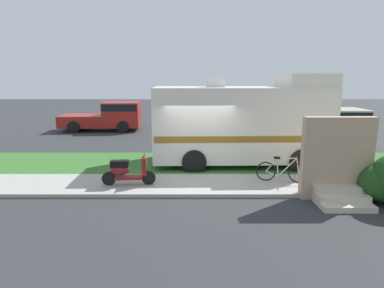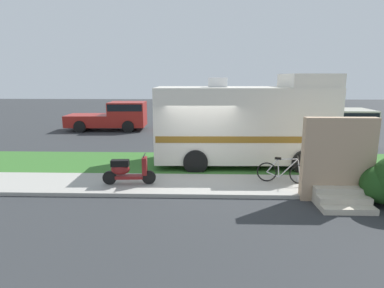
% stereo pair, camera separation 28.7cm
% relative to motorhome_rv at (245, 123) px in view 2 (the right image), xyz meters
% --- Properties ---
extents(ground_plane, '(80.00, 80.00, 0.00)m').
position_rel_motorhome_rv_xyz_m(ground_plane, '(-1.74, -1.47, -1.72)').
color(ground_plane, '#2D3033').
extents(sidewalk, '(24.00, 2.00, 0.12)m').
position_rel_motorhome_rv_xyz_m(sidewalk, '(-1.74, -2.67, -1.66)').
color(sidewalk, '#9E9B93').
rests_on(sidewalk, ground).
extents(grass_strip, '(24.00, 3.40, 0.08)m').
position_rel_motorhome_rv_xyz_m(grass_strip, '(-1.74, 0.03, -1.68)').
color(grass_strip, '#336628').
rests_on(grass_strip, ground).
extents(motorhome_rv, '(6.80, 2.73, 3.60)m').
position_rel_motorhome_rv_xyz_m(motorhome_rv, '(0.00, 0.00, 0.00)').
color(motorhome_rv, silver).
rests_on(motorhome_rv, ground).
extents(scooter, '(1.69, 0.50, 0.97)m').
position_rel_motorhome_rv_xyz_m(scooter, '(-4.08, -2.81, -1.14)').
color(scooter, black).
rests_on(scooter, ground).
extents(bicycle, '(1.64, 0.55, 0.88)m').
position_rel_motorhome_rv_xyz_m(bicycle, '(0.93, -2.51, -1.23)').
color(bicycle, black).
rests_on(bicycle, ground).
extents(pickup_truck_near, '(5.04, 2.30, 1.82)m').
position_rel_motorhome_rv_xyz_m(pickup_truck_near, '(5.20, 4.47, -0.75)').
color(pickup_truck_near, '#B7B29E').
rests_on(pickup_truck_near, ground).
extents(pickup_truck_far, '(5.20, 2.24, 1.87)m').
position_rel_motorhome_rv_xyz_m(pickup_truck_far, '(-7.45, 8.40, -0.73)').
color(pickup_truck_far, maroon).
rests_on(pickup_truck_far, ground).
extents(porch_steps, '(2.00, 1.26, 2.40)m').
position_rel_motorhome_rv_xyz_m(porch_steps, '(2.14, -3.76, -0.75)').
color(porch_steps, '#BCB29E').
rests_on(porch_steps, ground).
extents(bottle_green, '(0.07, 0.07, 0.26)m').
position_rel_motorhome_rv_xyz_m(bottle_green, '(1.43, -2.44, -1.49)').
color(bottle_green, '#B2B2B7').
rests_on(bottle_green, ground).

